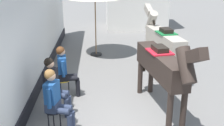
{
  "coord_description": "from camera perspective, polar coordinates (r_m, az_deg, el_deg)",
  "views": [
    {
      "loc": [
        -0.75,
        -5.3,
        3.36
      ],
      "look_at": [
        -0.4,
        1.2,
        1.05
      ],
      "focal_mm": 44.92,
      "sensor_mm": 36.0,
      "label": 1
    }
  ],
  "objects": [
    {
      "name": "ground_plane",
      "position": [
        8.98,
        1.93,
        -2.44
      ],
      "size": [
        40.0,
        40.0,
        0.0
      ],
      "primitive_type": "plane",
      "color": "slate"
    },
    {
      "name": "pub_facade_wall",
      "position": [
        7.26,
        -17.36,
        4.11
      ],
      "size": [
        0.34,
        14.0,
        3.4
      ],
      "color": "white",
      "rests_on": "ground_plane"
    },
    {
      "name": "seated_visitor_near",
      "position": [
        5.88,
        -11.47,
        -6.94
      ],
      "size": [
        0.61,
        0.48,
        1.39
      ],
      "color": "black",
      "rests_on": "ground_plane"
    },
    {
      "name": "seated_visitor_middle",
      "position": [
        6.55,
        -11.76,
        -4.11
      ],
      "size": [
        0.61,
        0.48,
        1.39
      ],
      "color": "#194C99",
      "rests_on": "ground_plane"
    },
    {
      "name": "seated_visitor_far",
      "position": [
        7.39,
        -9.58,
        -1.21
      ],
      "size": [
        0.61,
        0.49,
        1.39
      ],
      "color": "gold",
      "rests_on": "ground_plane"
    },
    {
      "name": "saddled_horse_near",
      "position": [
        6.49,
        10.3,
        -0.62
      ],
      "size": [
        0.81,
        2.98,
        2.06
      ],
      "color": "#2D231E",
      "rests_on": "ground_plane"
    },
    {
      "name": "saddled_horse_far",
      "position": [
        8.74,
        10.27,
        4.64
      ],
      "size": [
        0.77,
        2.98,
        2.06
      ],
      "color": "#B2A899",
      "rests_on": "ground_plane"
    }
  ]
}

